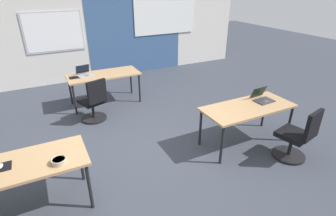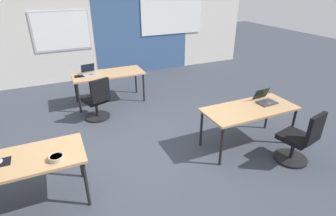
% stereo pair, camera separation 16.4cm
% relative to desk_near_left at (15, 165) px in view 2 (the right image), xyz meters
% --- Properties ---
extents(ground_plane, '(24.00, 24.00, 0.00)m').
position_rel_desk_near_left_xyz_m(ground_plane, '(1.75, 0.60, -0.66)').
color(ground_plane, '#383D47').
extents(back_wall_assembly, '(10.00, 0.27, 2.80)m').
position_rel_desk_near_left_xyz_m(back_wall_assembly, '(1.80, 4.80, 0.75)').
color(back_wall_assembly, silver).
rests_on(back_wall_assembly, ground).
extents(desk_near_left, '(1.60, 0.70, 0.72)m').
position_rel_desk_near_left_xyz_m(desk_near_left, '(0.00, 0.00, 0.00)').
color(desk_near_left, tan).
rests_on(desk_near_left, ground).
extents(desk_near_right, '(1.60, 0.70, 0.72)m').
position_rel_desk_near_left_xyz_m(desk_near_right, '(3.50, 0.00, 0.00)').
color(desk_near_right, tan).
rests_on(desk_near_right, ground).
extents(desk_far_center, '(1.60, 0.70, 0.72)m').
position_rel_desk_near_left_xyz_m(desk_far_center, '(1.75, 2.80, 0.00)').
color(desk_far_center, tan).
rests_on(desk_far_center, ground).
extents(mousepad_near_left_end, '(0.22, 0.19, 0.00)m').
position_rel_desk_near_left_xyz_m(mousepad_near_left_end, '(-0.14, 0.03, 0.06)').
color(mousepad_near_left_end, black).
rests_on(mousepad_near_left_end, desk_near_left).
extents(mouse_near_left_end, '(0.07, 0.11, 0.03)m').
position_rel_desk_near_left_xyz_m(mouse_near_left_end, '(-0.14, 0.03, 0.08)').
color(mouse_near_left_end, '#B2B2B7').
rests_on(mouse_near_left_end, mousepad_near_left_end).
extents(laptop_far_left, '(0.38, 0.35, 0.23)m').
position_rel_desk_near_left_xyz_m(laptop_far_left, '(1.35, 2.89, 0.11)').
color(laptop_far_left, '#9E9EA3').
rests_on(laptop_far_left, desk_far_center).
extents(mousepad_far_left, '(0.22, 0.19, 0.00)m').
position_rel_desk_near_left_xyz_m(mousepad_far_left, '(1.12, 2.84, 0.06)').
color(mousepad_far_left, black).
rests_on(mousepad_far_left, desk_far_center).
extents(mouse_far_left, '(0.08, 0.11, 0.03)m').
position_rel_desk_near_left_xyz_m(mouse_far_left, '(1.12, 2.84, 0.08)').
color(mouse_far_left, black).
rests_on(mouse_far_left, mousepad_far_left).
extents(chair_far_left, '(0.56, 0.61, 0.92)m').
position_rel_desk_near_left_xyz_m(chair_far_left, '(1.32, 2.05, -0.28)').
color(chair_far_left, black).
rests_on(chair_far_left, ground).
extents(laptop_near_right_end, '(0.35, 0.33, 0.22)m').
position_rel_desk_near_left_xyz_m(laptop_near_right_end, '(3.89, 0.09, 0.11)').
color(laptop_near_right_end, '#333338').
rests_on(laptop_near_right_end, desk_near_right).
extents(chair_near_right_end, '(0.52, 0.58, 0.92)m').
position_rel_desk_near_left_xyz_m(chair_near_right_end, '(3.91, -0.73, -0.28)').
color(chair_near_right_end, black).
rests_on(chair_near_right_end, ground).
extents(snack_bowl, '(0.18, 0.18, 0.06)m').
position_rel_desk_near_left_xyz_m(snack_bowl, '(0.47, -0.18, 0.10)').
color(snack_bowl, tan).
rests_on(snack_bowl, desk_near_left).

